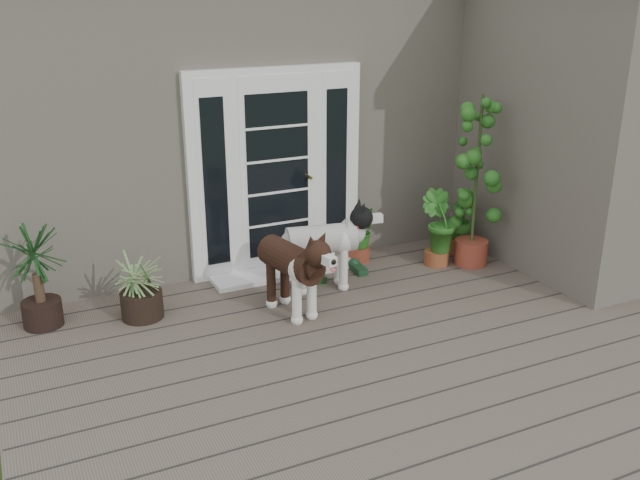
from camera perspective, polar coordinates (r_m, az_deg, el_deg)
name	(u,v)px	position (r m, az deg, el deg)	size (l,w,h in m)	color
deck	(399,359)	(6.06, 6.45, -9.53)	(6.20, 4.60, 0.12)	#6B5B4C
house_main	(230,107)	(9.26, -7.31, 10.63)	(7.40, 4.00, 3.10)	#665E54
house_wing	(582,132)	(8.13, 20.49, 8.23)	(1.60, 2.40, 3.10)	#665E54
door_unit	(276,172)	(7.38, -3.56, 5.54)	(1.90, 0.14, 2.15)	white
door_step	(285,271)	(7.54, -2.82, -2.55)	(1.60, 0.40, 0.05)	white
brindle_dog	(291,274)	(6.51, -2.37, -2.80)	(0.40, 0.94, 0.78)	#361E13
white_dog	(321,253)	(7.03, 0.12, -1.05)	(0.40, 0.93, 0.78)	white
spider_plant	(140,283)	(6.65, -14.40, -3.41)	(0.64, 0.64, 0.69)	#8E9D60
yucca	(37,277)	(6.72, -21.97, -2.78)	(0.66, 0.66, 0.96)	black
herb_a	(359,240)	(7.83, 3.20, -0.01)	(0.38, 0.38, 0.48)	#1C4F16
herb_b	(438,238)	(7.78, 9.52, 0.18)	(0.41, 0.41, 0.62)	#195819
herb_c	(459,230)	(8.23, 11.24, 0.79)	(0.33, 0.33, 0.52)	#175318
sapling	(476,179)	(7.68, 12.57, 4.84)	(0.57, 0.57, 1.94)	#1F611B
clog_left	(358,268)	(7.58, 3.08, -2.25)	(0.15, 0.33, 0.10)	#16381E
clog_right	(317,275)	(7.37, -0.21, -2.89)	(0.14, 0.31, 0.09)	#153516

